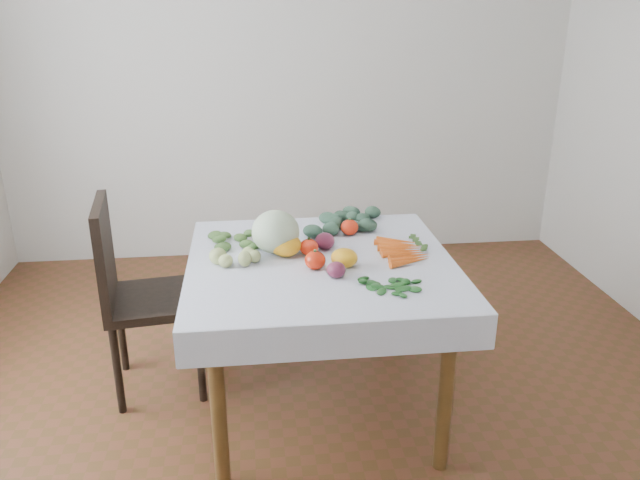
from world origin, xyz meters
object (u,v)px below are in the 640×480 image
Objects in this scene: cabbage at (276,232)px; chair at (133,286)px; heirloom_back at (286,245)px; carrot_bunch at (403,251)px; table at (321,282)px.

chair is at bearing 165.86° from cabbage.
carrot_bunch is at bearing -4.83° from heirloom_back.
heirloom_back is (-0.14, 0.07, 0.15)m from table.
heirloom_back reaches higher than table.
chair is at bearing 168.14° from carrot_bunch.
chair reaches higher than carrot_bunch.
table is 0.90m from chair.
cabbage is 0.08m from heirloom_back.
chair reaches higher than cabbage.
carrot_bunch is (0.51, -0.04, -0.03)m from heirloom_back.
cabbage reaches higher than carrot_bunch.
table is at bearing -32.02° from cabbage.
carrot_bunch is at bearing 4.41° from table.
cabbage reaches higher than heirloom_back.
table is at bearing -18.45° from chair.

